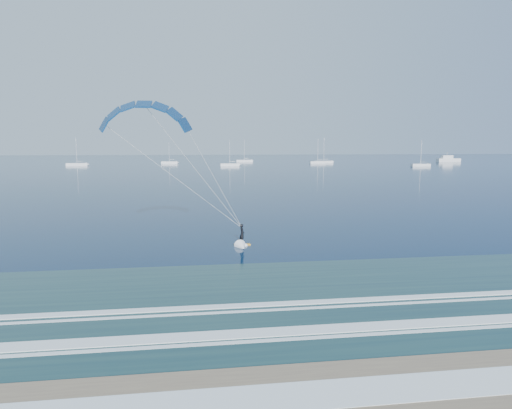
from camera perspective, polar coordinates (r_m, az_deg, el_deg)
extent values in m
plane|color=#082745|center=(19.06, 8.07, -21.93)|extent=(900.00, 900.00, 0.00)
cube|color=#1E423F|center=(26.11, 3.07, -13.47)|extent=(600.00, 22.00, 0.03)
cube|color=white|center=(20.31, 6.83, -19.83)|extent=(600.00, 0.90, 0.07)
cube|color=white|center=(23.83, 4.27, -15.53)|extent=(600.00, 1.10, 0.07)
cube|color=white|center=(27.48, 2.45, -12.34)|extent=(600.00, 0.70, 0.07)
cube|color=white|center=(18.59, 8.54, -22.37)|extent=(600.00, 2.00, 0.02)
cube|color=orange|center=(43.14, -1.75, -5.02)|extent=(1.56, 0.50, 0.09)
imported|color=black|center=(42.94, -1.76, -3.71)|extent=(0.46, 0.70, 1.92)
cone|color=white|center=(41.85, -1.76, -5.35)|extent=(1.31, 1.74, 1.10)
cube|color=silver|center=(284.91, 22.91, 5.13)|extent=(13.34, 3.56, 1.96)
cube|color=silver|center=(284.34, 22.76, 5.51)|extent=(6.23, 2.85, 1.78)
cylinder|color=silver|center=(284.31, 22.78, 5.89)|extent=(0.16, 0.16, 2.00)
cube|color=silver|center=(227.69, -21.46, 4.69)|extent=(9.57, 2.40, 1.20)
cylinder|color=silver|center=(227.54, -21.54, 6.32)|extent=(0.18, 0.18, 11.83)
cylinder|color=silver|center=(227.37, -21.18, 5.05)|extent=(2.60, 0.12, 0.12)
cube|color=silver|center=(238.83, -10.78, 5.17)|extent=(8.15, 2.40, 1.20)
cylinder|color=silver|center=(238.69, -10.81, 6.49)|extent=(0.18, 0.18, 9.86)
cylinder|color=silver|center=(238.73, -10.50, 5.51)|extent=(2.60, 0.12, 0.12)
cube|color=silver|center=(208.69, -3.30, 4.98)|extent=(8.60, 2.40, 1.20)
cylinder|color=silver|center=(208.53, -3.31, 6.62)|extent=(0.18, 0.18, 10.74)
cylinder|color=silver|center=(208.74, -2.97, 5.37)|extent=(2.60, 0.12, 0.12)
cube|color=silver|center=(261.47, -1.46, 5.48)|extent=(9.28, 2.40, 1.20)
cylinder|color=silver|center=(261.33, -1.47, 6.85)|extent=(0.18, 0.18, 11.34)
cylinder|color=silver|center=(261.57, -1.20, 5.78)|extent=(2.60, 0.12, 0.12)
cube|color=silver|center=(247.71, 8.46, 5.29)|extent=(9.97, 2.40, 1.20)
cylinder|color=silver|center=(247.56, 8.49, 6.85)|extent=(0.18, 0.18, 12.24)
cylinder|color=silver|center=(248.00, 8.73, 5.61)|extent=(2.60, 0.12, 0.12)
cube|color=silver|center=(217.47, 19.88, 4.65)|extent=(8.51, 2.40, 1.20)
cylinder|color=silver|center=(217.32, 19.95, 6.17)|extent=(0.18, 0.18, 10.36)
cylinder|color=silver|center=(217.98, 20.18, 5.02)|extent=(2.60, 0.12, 0.12)
cube|color=silver|center=(239.38, 7.72, 5.24)|extent=(8.16, 2.40, 1.20)
cylinder|color=silver|center=(239.23, 7.74, 6.73)|extent=(0.18, 0.18, 11.32)
cylinder|color=silver|center=(239.66, 8.00, 5.57)|extent=(2.60, 0.12, 0.12)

